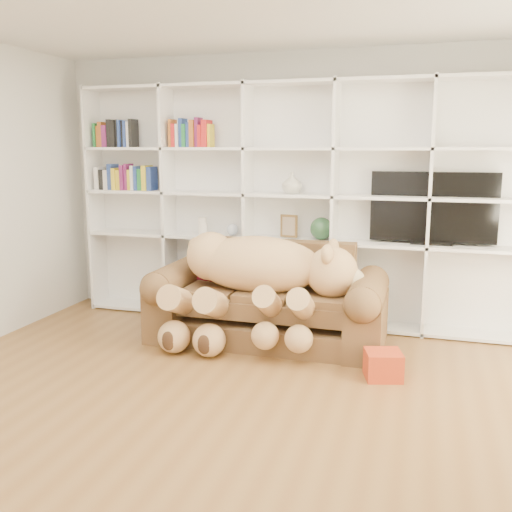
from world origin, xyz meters
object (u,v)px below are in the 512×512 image
(gift_box, at_px, (383,365))
(tv, at_px, (433,209))
(sofa, at_px, (268,305))
(teddy_bear, at_px, (256,277))

(gift_box, height_order, tv, tv)
(sofa, relative_size, teddy_bear, 1.23)
(tv, bearing_deg, teddy_bear, -150.38)
(sofa, relative_size, tv, 1.85)
(teddy_bear, relative_size, tv, 1.50)
(gift_box, bearing_deg, tv, 76.17)
(sofa, distance_m, tv, 1.78)
(teddy_bear, distance_m, tv, 1.79)
(gift_box, relative_size, tv, 0.24)
(sofa, xyz_separation_m, teddy_bear, (-0.07, -0.18, 0.30))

